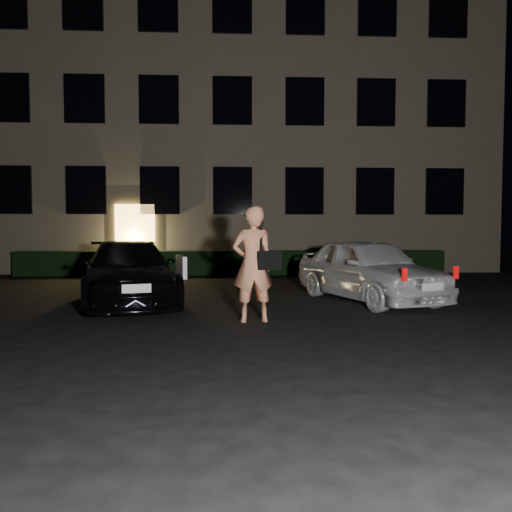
{
  "coord_description": "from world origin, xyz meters",
  "views": [
    {
      "loc": [
        -0.07,
        -7.12,
        1.59
      ],
      "look_at": [
        0.39,
        2.0,
        1.11
      ],
      "focal_mm": 35.0,
      "sensor_mm": 36.0,
      "label": 1
    }
  ],
  "objects": [
    {
      "name": "ground",
      "position": [
        0.0,
        0.0,
        0.0
      ],
      "size": [
        80.0,
        80.0,
        0.0
      ],
      "primitive_type": "plane",
      "color": "black",
      "rests_on": "ground"
    },
    {
      "name": "building",
      "position": [
        -0.0,
        14.99,
        6.0
      ],
      "size": [
        20.0,
        8.11,
        12.0
      ],
      "color": "#6E614E",
      "rests_on": "ground"
    },
    {
      "name": "hedge",
      "position": [
        0.0,
        10.5,
        0.42
      ],
      "size": [
        15.0,
        0.7,
        0.85
      ],
      "primitive_type": "cube",
      "color": "black",
      "rests_on": "ground"
    },
    {
      "name": "sedan",
      "position": [
        -2.29,
        3.78,
        0.67
      ],
      "size": [
        2.99,
        4.95,
        1.34
      ],
      "rotation": [
        0.0,
        0.0,
        0.26
      ],
      "color": "black",
      "rests_on": "ground"
    },
    {
      "name": "hatch",
      "position": [
        2.98,
        3.79,
        0.72
      ],
      "size": [
        2.96,
        4.52,
        1.43
      ],
      "rotation": [
        0.0,
        0.0,
        0.33
      ],
      "color": "white",
      "rests_on": "ground"
    },
    {
      "name": "man",
      "position": [
        0.32,
        1.43,
        1.0
      ],
      "size": [
        0.88,
        0.6,
        2.0
      ],
      "rotation": [
        0.0,
        0.0,
        3.32
      ],
      "color": "#EE9165",
      "rests_on": "ground"
    }
  ]
}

